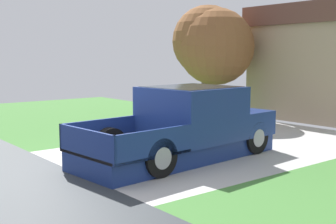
# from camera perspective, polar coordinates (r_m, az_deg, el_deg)

# --- Properties ---
(pickup_truck) EXTENTS (2.36, 5.20, 1.69)m
(pickup_truck) POSITION_cam_1_polar(r_m,az_deg,el_deg) (10.58, 2.77, -1.74)
(pickup_truck) COLOR navy
(pickup_truck) RESTS_ON ground
(person_with_hat) EXTENTS (0.52, 0.44, 1.65)m
(person_with_hat) POSITION_cam_1_polar(r_m,az_deg,el_deg) (11.27, -3.10, -0.24)
(person_with_hat) COLOR navy
(person_with_hat) RESTS_ON ground
(handbag) EXTENTS (0.35, 0.16, 0.46)m
(handbag) POSITION_cam_1_polar(r_m,az_deg,el_deg) (11.22, -3.87, -4.40)
(handbag) COLOR #B24C56
(handbag) RESTS_ON ground
(neighbor_tree) EXTENTS (3.25, 2.92, 4.34)m
(neighbor_tree) POSITION_cam_1_polar(r_m,az_deg,el_deg) (17.29, 5.67, 8.64)
(neighbor_tree) COLOR brown
(neighbor_tree) RESTS_ON ground
(wheeled_trash_bin) EXTENTS (0.60, 0.72, 1.03)m
(wheeled_trash_bin) POSITION_cam_1_polar(r_m,az_deg,el_deg) (16.70, 8.72, 0.80)
(wheeled_trash_bin) COLOR navy
(wheeled_trash_bin) RESTS_ON ground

